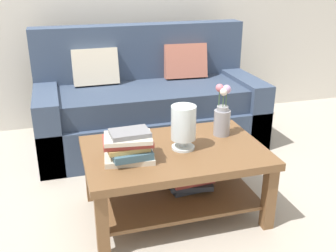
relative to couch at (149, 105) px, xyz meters
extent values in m
plane|color=#ADA393|center=(-0.09, -0.94, -0.36)|extent=(10.00, 10.00, 0.00)
cube|color=#384760|center=(0.00, -0.07, -0.18)|extent=(1.99, 0.90, 0.36)
cube|color=#324057|center=(0.00, -0.10, 0.10)|extent=(1.75, 0.74, 0.20)
cube|color=#384760|center=(0.00, 0.28, 0.35)|extent=(1.99, 0.20, 0.70)
cube|color=#384760|center=(-0.90, -0.07, -0.06)|extent=(0.20, 0.90, 0.60)
cube|color=#384760|center=(0.90, -0.07, -0.06)|extent=(0.20, 0.90, 0.60)
cube|color=beige|center=(-0.45, 0.14, 0.36)|extent=(0.40, 0.19, 0.34)
cube|color=#B26651|center=(0.40, 0.14, 0.36)|extent=(0.41, 0.21, 0.34)
cube|color=brown|center=(-0.12, -1.20, 0.08)|extent=(1.14, 0.75, 0.05)
cube|color=brown|center=(-0.63, -1.52, -0.15)|extent=(0.07, 0.07, 0.42)
cube|color=brown|center=(0.40, -1.52, -0.15)|extent=(0.07, 0.07, 0.42)
cube|color=brown|center=(-0.63, -0.88, -0.15)|extent=(0.07, 0.07, 0.42)
cube|color=brown|center=(0.40, -0.88, -0.15)|extent=(0.07, 0.07, 0.42)
cube|color=brown|center=(-0.12, -1.20, -0.22)|extent=(1.02, 0.63, 0.02)
cube|color=#2D333D|center=(0.00, -1.16, -0.20)|extent=(0.30, 0.23, 0.03)
cube|color=#2D333D|center=(0.00, -1.19, -0.16)|extent=(0.31, 0.25, 0.03)
cube|color=#993833|center=(0.00, -1.18, -0.13)|extent=(0.29, 0.22, 0.03)
cube|color=beige|center=(-0.42, -1.28, 0.12)|extent=(0.31, 0.21, 0.03)
cube|color=#3D6075|center=(-0.42, -1.28, 0.16)|extent=(0.24, 0.22, 0.04)
cube|color=tan|center=(-0.43, -1.27, 0.20)|extent=(0.25, 0.17, 0.03)
cube|color=#993833|center=(-0.43, -1.26, 0.23)|extent=(0.31, 0.22, 0.03)
cube|color=beige|center=(-0.43, -1.27, 0.25)|extent=(0.30, 0.23, 0.03)
cube|color=slate|center=(-0.41, -1.27, 0.28)|extent=(0.23, 0.17, 0.03)
cylinder|color=silver|center=(-0.06, -1.20, 0.11)|extent=(0.15, 0.15, 0.02)
cylinder|color=silver|center=(-0.06, -1.20, 0.15)|extent=(0.04, 0.04, 0.05)
cylinder|color=silver|center=(-0.06, -1.20, 0.28)|extent=(0.16, 0.16, 0.22)
sphere|color=#3D6075|center=(-0.09, -1.20, 0.23)|extent=(0.04, 0.04, 0.04)
sphere|color=slate|center=(-0.04, -1.19, 0.23)|extent=(0.05, 0.05, 0.05)
cylinder|color=gray|center=(0.26, -1.07, 0.20)|extent=(0.11, 0.11, 0.18)
cylinder|color=gray|center=(0.26, -1.07, 0.30)|extent=(0.08, 0.08, 0.03)
cylinder|color=#426638|center=(0.28, -1.07, 0.36)|extent=(0.01, 0.01, 0.10)
sphere|color=#B28CB7|center=(0.28, -1.07, 0.43)|extent=(0.06, 0.06, 0.06)
cylinder|color=#426638|center=(0.24, -1.04, 0.37)|extent=(0.01, 0.01, 0.11)
sphere|color=#C66B7A|center=(0.24, -1.04, 0.44)|extent=(0.05, 0.05, 0.05)
cylinder|color=#426638|center=(0.25, -1.08, 0.36)|extent=(0.01, 0.01, 0.09)
sphere|color=silver|center=(0.25, -1.08, 0.42)|extent=(0.05, 0.05, 0.05)
camera|label=1|loc=(-0.79, -3.37, 1.18)|focal=42.25mm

